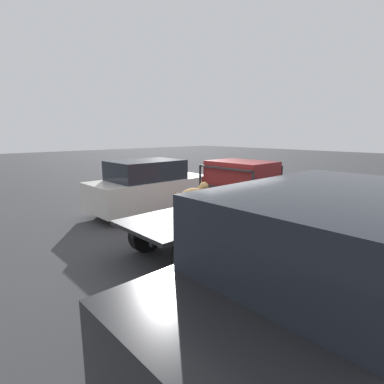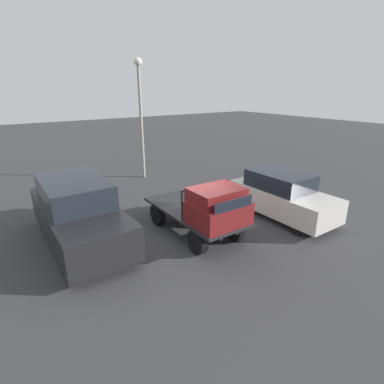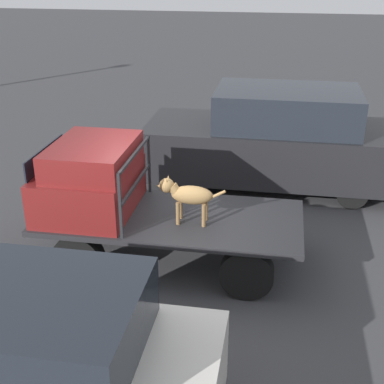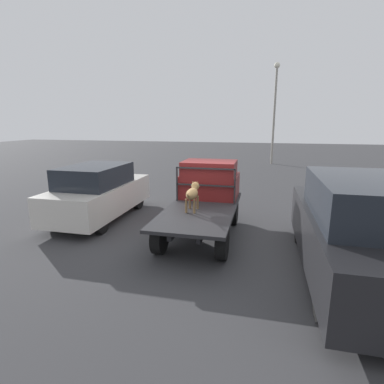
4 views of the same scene
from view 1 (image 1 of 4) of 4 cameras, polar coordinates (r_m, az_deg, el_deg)
ground_plane at (r=7.16m, az=3.09°, el=-10.22°), size 80.00×80.00×0.00m
flatbed_truck at (r=6.96m, az=3.15°, el=-5.66°), size 4.01×1.80×0.83m
truck_cab at (r=7.72m, az=9.66°, el=1.59°), size 1.36×1.68×1.10m
truck_headboard at (r=7.15m, az=6.15°, el=1.91°), size 0.04×1.68×0.99m
dog at (r=6.72m, az=0.51°, el=-0.27°), size 1.02×0.28×0.71m
parked_sedan at (r=10.04m, az=-7.98°, el=1.05°), size 4.12×1.75×1.74m
parked_pickup_far at (r=3.88m, az=25.43°, el=-14.49°), size 5.14×2.01×2.05m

